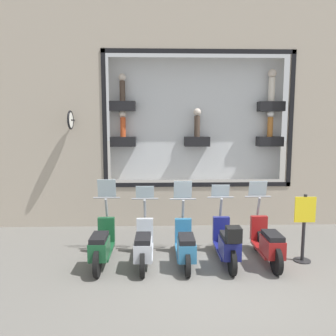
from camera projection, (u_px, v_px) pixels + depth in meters
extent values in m
plane|color=#66635E|center=(218.00, 279.00, 6.27)|extent=(120.00, 120.00, 0.00)
cube|color=#ADA08E|center=(197.00, 205.00, 9.77)|extent=(0.40, 5.41, 1.17)
cube|color=black|center=(199.00, 51.00, 9.00)|extent=(0.04, 5.41, 0.12)
cube|color=black|center=(198.00, 185.00, 9.48)|extent=(0.04, 5.41, 0.12)
cube|color=black|center=(291.00, 120.00, 9.31)|extent=(0.04, 0.12, 3.85)
cube|color=black|center=(105.00, 119.00, 9.16)|extent=(0.04, 0.12, 3.85)
cube|color=silver|center=(196.00, 120.00, 9.79)|extent=(0.04, 5.17, 3.61)
cube|color=black|center=(271.00, 106.00, 9.59)|extent=(0.36, 0.73, 0.28)
cylinder|color=silver|center=(272.00, 90.00, 9.53)|extent=(0.19, 0.19, 0.68)
sphere|color=beige|center=(272.00, 73.00, 9.47)|extent=(0.25, 0.25, 0.25)
cube|color=black|center=(123.00, 106.00, 9.46)|extent=(0.36, 0.73, 0.28)
cylinder|color=#47382D|center=(122.00, 91.00, 9.41)|extent=(0.16, 0.16, 0.58)
sphere|color=beige|center=(122.00, 77.00, 9.36)|extent=(0.21, 0.21, 0.21)
cube|color=black|center=(270.00, 141.00, 9.72)|extent=(0.36, 0.73, 0.28)
cylinder|color=#B26B2D|center=(270.00, 127.00, 9.66)|extent=(0.16, 0.16, 0.58)
sphere|color=white|center=(271.00, 114.00, 9.61)|extent=(0.21, 0.21, 0.21)
cube|color=black|center=(197.00, 142.00, 9.66)|extent=(0.36, 0.73, 0.28)
cylinder|color=#47382D|center=(197.00, 126.00, 9.60)|extent=(0.17, 0.17, 0.61)
sphere|color=beige|center=(197.00, 112.00, 9.55)|extent=(0.22, 0.22, 0.22)
cube|color=black|center=(123.00, 142.00, 9.59)|extent=(0.36, 0.73, 0.28)
cylinder|color=#CC4C23|center=(123.00, 127.00, 9.54)|extent=(0.16, 0.16, 0.57)
sphere|color=beige|center=(123.00, 114.00, 9.49)|extent=(0.20, 0.20, 0.20)
cylinder|color=black|center=(72.00, 120.00, 8.98)|extent=(0.35, 0.05, 0.05)
torus|color=black|center=(70.00, 120.00, 8.80)|extent=(0.52, 0.06, 0.52)
cylinder|color=white|center=(70.00, 120.00, 8.80)|extent=(0.43, 0.03, 0.43)
cylinder|color=black|center=(257.00, 239.00, 7.68)|extent=(0.55, 0.09, 0.55)
cylinder|color=black|center=(276.00, 261.00, 6.43)|extent=(0.55, 0.09, 0.55)
cube|color=maroon|center=(266.00, 250.00, 7.06)|extent=(1.02, 0.38, 0.06)
cube|color=maroon|center=(272.00, 247.00, 6.66)|extent=(0.61, 0.35, 0.36)
cube|color=black|center=(273.00, 236.00, 6.63)|extent=(0.58, 0.31, 0.10)
cube|color=maroon|center=(259.00, 228.00, 7.56)|extent=(0.12, 0.37, 0.56)
cylinder|color=gray|center=(259.00, 206.00, 7.56)|extent=(0.20, 0.06, 0.45)
cylinder|color=gray|center=(258.00, 197.00, 7.60)|extent=(0.04, 0.60, 0.04)
cube|color=silver|center=(258.00, 188.00, 7.62)|extent=(0.09, 0.42, 0.36)
cylinder|color=black|center=(220.00, 240.00, 7.66)|extent=(0.53, 0.09, 0.53)
cylinder|color=black|center=(232.00, 262.00, 6.40)|extent=(0.53, 0.09, 0.53)
cube|color=navy|center=(226.00, 251.00, 7.03)|extent=(1.02, 0.39, 0.06)
cube|color=navy|center=(230.00, 248.00, 6.63)|extent=(0.61, 0.35, 0.36)
cube|color=black|center=(230.00, 237.00, 6.61)|extent=(0.58, 0.31, 0.10)
cube|color=navy|center=(221.00, 229.00, 7.53)|extent=(0.12, 0.37, 0.56)
cylinder|color=gray|center=(221.00, 207.00, 7.54)|extent=(0.20, 0.06, 0.45)
cylinder|color=gray|center=(221.00, 197.00, 7.58)|extent=(0.04, 0.61, 0.04)
cube|color=silver|center=(220.00, 191.00, 7.60)|extent=(0.08, 0.42, 0.29)
cube|color=black|center=(234.00, 234.00, 6.27)|extent=(0.28, 0.28, 0.28)
cylinder|color=black|center=(183.00, 241.00, 7.67)|extent=(0.45, 0.09, 0.45)
cylinder|color=black|center=(188.00, 265.00, 6.35)|extent=(0.45, 0.09, 0.45)
cube|color=teal|center=(185.00, 253.00, 7.01)|extent=(1.02, 0.39, 0.06)
cube|color=teal|center=(186.00, 250.00, 6.61)|extent=(0.61, 0.35, 0.36)
cube|color=black|center=(187.00, 239.00, 6.58)|extent=(0.58, 0.31, 0.10)
cube|color=teal|center=(183.00, 231.00, 7.51)|extent=(0.12, 0.37, 0.56)
cylinder|color=gray|center=(183.00, 209.00, 7.52)|extent=(0.20, 0.06, 0.45)
cylinder|color=gray|center=(183.00, 199.00, 7.56)|extent=(0.04, 0.60, 0.04)
cube|color=silver|center=(183.00, 190.00, 7.57)|extent=(0.10, 0.42, 0.42)
cylinder|color=black|center=(145.00, 241.00, 7.63)|extent=(0.48, 0.09, 0.48)
cylinder|color=black|center=(143.00, 265.00, 6.33)|extent=(0.48, 0.09, 0.48)
cube|color=#B7BCC6|center=(144.00, 252.00, 6.98)|extent=(1.02, 0.38, 0.06)
cube|color=#B7BCC6|center=(143.00, 249.00, 6.59)|extent=(0.61, 0.35, 0.36)
cube|color=black|center=(143.00, 238.00, 6.56)|extent=(0.58, 0.31, 0.10)
cube|color=#B7BCC6|center=(145.00, 230.00, 7.48)|extent=(0.12, 0.37, 0.56)
cylinder|color=gray|center=(145.00, 208.00, 7.49)|extent=(0.20, 0.06, 0.45)
cylinder|color=gray|center=(145.00, 199.00, 7.53)|extent=(0.04, 0.60, 0.04)
cube|color=silver|center=(145.00, 192.00, 7.55)|extent=(0.08, 0.42, 0.29)
cylinder|color=black|center=(107.00, 241.00, 7.58)|extent=(0.54, 0.09, 0.54)
cylinder|color=black|center=(97.00, 263.00, 6.33)|extent=(0.54, 0.09, 0.54)
cube|color=#19512D|center=(103.00, 252.00, 6.96)|extent=(1.02, 0.38, 0.06)
cube|color=#19512D|center=(99.00, 249.00, 6.56)|extent=(0.61, 0.35, 0.36)
cube|color=black|center=(99.00, 238.00, 6.53)|extent=(0.58, 0.31, 0.10)
cube|color=#19512D|center=(106.00, 229.00, 7.46)|extent=(0.12, 0.37, 0.56)
cylinder|color=gray|center=(106.00, 208.00, 7.46)|extent=(0.20, 0.06, 0.45)
cylinder|color=gray|center=(107.00, 198.00, 7.50)|extent=(0.04, 0.61, 0.04)
cube|color=silver|center=(107.00, 188.00, 7.52)|extent=(0.10, 0.42, 0.42)
cylinder|color=#232326|center=(302.00, 260.00, 7.10)|extent=(0.36, 0.36, 0.02)
cylinder|color=#232326|center=(304.00, 228.00, 7.01)|extent=(0.07, 0.07, 1.48)
cube|color=yellow|center=(305.00, 210.00, 6.93)|extent=(0.03, 0.45, 0.55)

